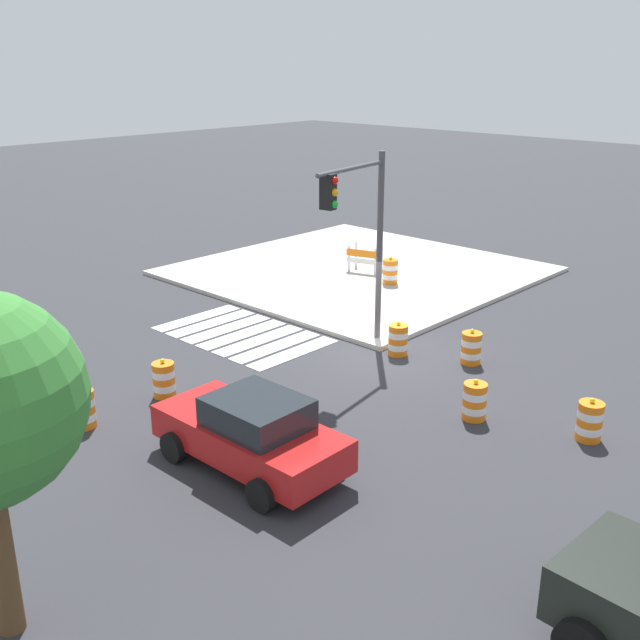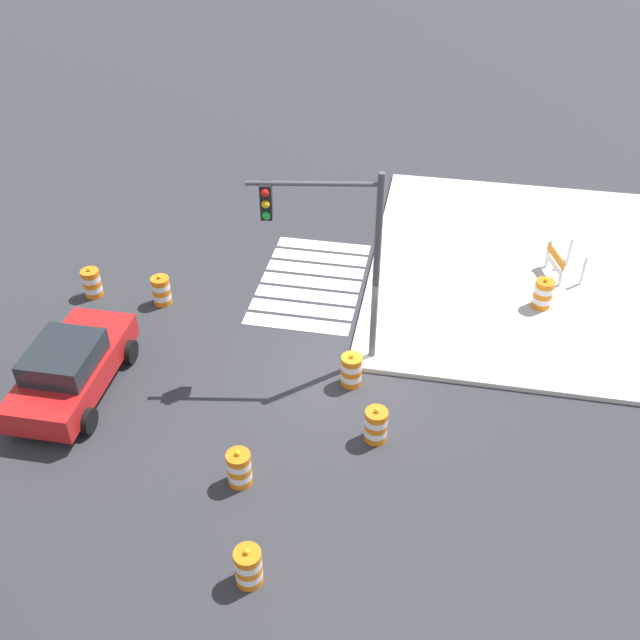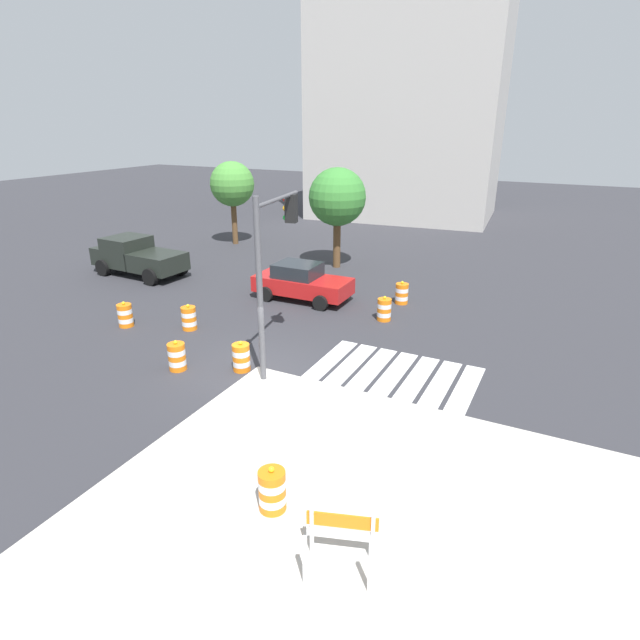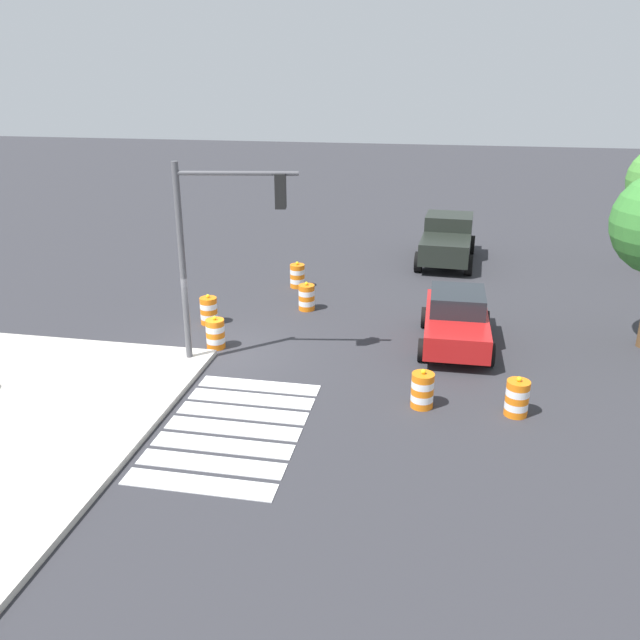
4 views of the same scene
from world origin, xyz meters
The scene contains 13 objects.
ground_plane centered at (0.00, 0.00, 0.00)m, with size 120.00×120.00×0.00m, color #2D2D33.
sidewalk_corner centered at (6.00, -6.00, 0.07)m, with size 12.00×12.00×0.15m, color #BCB7AD.
crosswalk_stripes centered at (4.00, 1.80, 0.01)m, with size 5.10×3.20×0.02m.
sports_car centered at (-2.14, 6.88, 0.81)m, with size 4.32×2.18×1.63m.
traffic_barrel_near_corner centered at (-4.29, 1.80, 0.45)m, with size 0.56×0.56×1.02m.
traffic_barrel_crosswalk_end centered at (-0.49, -0.19, 0.45)m, with size 0.56×0.56×1.02m.
traffic_barrel_median_near centered at (-2.37, -1.08, 0.45)m, with size 0.56×0.56×1.02m.
traffic_barrel_median_far centered at (2.07, 6.07, 0.45)m, with size 0.56×0.56×1.02m.
traffic_barrel_far_curb centered at (2.06, 8.33, 0.45)m, with size 0.56×0.56×1.02m.
traffic_barrel_lane_center centered at (-6.71, 0.93, 0.45)m, with size 0.56×0.56×1.02m.
traffic_barrel_on_sidewalk centered at (3.84, -5.33, 0.60)m, with size 0.56×0.56×1.02m.
construction_barricade centered at (5.63, -5.93, 0.72)m, with size 1.41×1.12×1.00m.
traffic_light_pole centered at (0.40, 0.52, 3.91)m, with size 0.82×3.26×5.50m.
Camera 2 is at (-14.67, -2.03, 13.00)m, focal length 40.30 mm.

